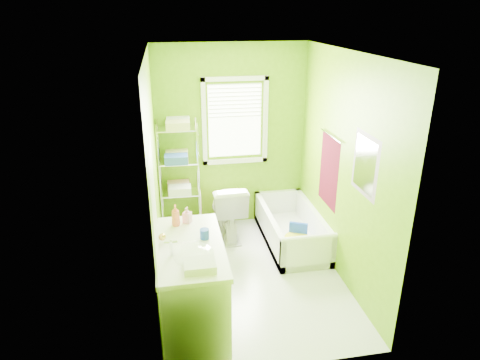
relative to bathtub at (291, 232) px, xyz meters
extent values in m
plane|color=silver|center=(-0.70, -0.67, -0.16)|extent=(2.90, 2.90, 0.00)
cube|color=#5B8B06|center=(-0.70, 0.78, 1.14)|extent=(2.10, 0.04, 2.60)
cube|color=#5B8B06|center=(-0.70, -2.12, 1.14)|extent=(2.10, 0.04, 2.60)
cube|color=#5B8B06|center=(-1.75, -0.67, 1.14)|extent=(0.04, 2.90, 2.60)
cube|color=#5B8B06|center=(0.35, -0.67, 1.14)|extent=(0.04, 2.90, 2.60)
cube|color=white|center=(-0.70, -0.67, 2.44)|extent=(2.10, 2.90, 0.04)
cube|color=white|center=(-0.65, 0.77, 1.39)|extent=(0.74, 0.01, 1.01)
cube|color=white|center=(-0.65, 0.75, 0.81)|extent=(0.92, 0.05, 0.06)
cube|color=white|center=(-0.65, 0.75, 1.97)|extent=(0.92, 0.05, 0.06)
cube|color=white|center=(-1.08, 0.75, 1.39)|extent=(0.06, 0.05, 1.22)
cube|color=white|center=(-0.22, 0.75, 1.39)|extent=(0.06, 0.05, 1.22)
cube|color=white|center=(-0.65, 0.74, 1.68)|extent=(0.72, 0.02, 0.50)
cube|color=white|center=(-1.74, -1.67, 0.84)|extent=(0.02, 0.80, 2.00)
sphere|color=gold|center=(-1.70, -1.34, 0.84)|extent=(0.07, 0.07, 0.07)
cube|color=#4A0815|center=(0.34, -0.32, 0.99)|extent=(0.02, 0.58, 0.90)
cylinder|color=silver|center=(0.32, -0.32, 1.44)|extent=(0.02, 0.62, 0.02)
cube|color=#CC5972|center=(0.34, -1.22, 1.39)|extent=(0.02, 0.54, 0.64)
cube|color=white|center=(0.33, -1.22, 1.39)|extent=(0.01, 0.44, 0.54)
cube|color=white|center=(0.00, 0.02, -0.10)|extent=(0.70, 1.51, 0.10)
cube|color=white|center=(-0.32, 0.02, 0.07)|extent=(0.07, 1.51, 0.45)
cube|color=white|center=(0.32, 0.02, 0.07)|extent=(0.07, 1.51, 0.45)
cube|color=white|center=(0.00, -0.69, 0.07)|extent=(0.70, 0.07, 0.45)
cube|color=white|center=(0.00, 0.74, 0.07)|extent=(0.70, 0.07, 0.45)
cylinder|color=white|center=(0.00, -0.69, 0.30)|extent=(0.70, 0.07, 0.07)
cylinder|color=#1339B4|center=(0.00, -0.25, -0.02)|extent=(0.35, 0.35, 0.06)
cylinder|color=yellow|center=(0.00, -0.25, 0.03)|extent=(0.33, 0.33, 0.05)
cube|color=#1339B4|center=(0.05, -0.13, 0.09)|extent=(0.24, 0.14, 0.22)
imported|color=white|center=(-0.84, 0.33, 0.26)|extent=(0.48, 0.82, 0.82)
cube|color=white|center=(-1.45, -1.41, 0.28)|extent=(0.60, 1.21, 0.88)
cube|color=white|center=(-1.45, -1.41, 0.75)|extent=(0.63, 1.24, 0.05)
ellipsoid|color=white|center=(-1.43, -1.57, 0.74)|extent=(0.42, 0.54, 0.15)
cylinder|color=silver|center=(-1.62, -1.57, 0.84)|extent=(0.03, 0.03, 0.16)
cylinder|color=silver|center=(-1.62, -1.57, 0.91)|extent=(0.12, 0.02, 0.02)
imported|color=#EE6446|center=(-1.56, -0.99, 0.89)|extent=(0.09, 0.09, 0.23)
imported|color=#E694C3|center=(-1.44, -0.95, 0.86)|extent=(0.11, 0.11, 0.17)
cylinder|color=#1940A8|center=(-1.30, -1.31, 0.82)|extent=(0.09, 0.09, 0.10)
cube|color=silver|center=(-1.39, -1.83, 0.81)|extent=(0.27, 0.21, 0.07)
cylinder|color=silver|center=(-1.72, 0.44, 0.66)|extent=(0.02, 0.02, 1.63)
cylinder|color=silver|center=(-1.71, 0.76, 0.66)|extent=(0.02, 0.02, 1.63)
cylinder|color=silver|center=(-1.20, 0.42, 0.66)|extent=(0.02, 0.02, 1.63)
cylinder|color=silver|center=(-1.19, 0.74, 0.66)|extent=(0.02, 0.02, 1.63)
cube|color=silver|center=(-1.46, 0.59, 0.00)|extent=(0.55, 0.35, 0.02)
cube|color=silver|center=(-1.46, 0.59, 0.46)|extent=(0.55, 0.35, 0.02)
cube|color=silver|center=(-1.46, 0.59, 0.92)|extent=(0.55, 0.35, 0.02)
cube|color=silver|center=(-1.46, 0.59, 1.37)|extent=(0.55, 0.35, 0.02)
cube|color=#D8CC84|center=(-1.44, 0.49, 1.44)|extent=(0.31, 0.21, 0.11)
cube|color=silver|center=(-1.43, 0.71, 1.44)|extent=(0.31, 0.21, 0.11)
cube|color=#2F58AB|center=(-1.49, 0.49, 0.98)|extent=(0.31, 0.21, 0.11)
cube|color=#D8CC84|center=(-1.47, 0.71, 0.98)|extent=(0.31, 0.21, 0.11)
cube|color=silver|center=(-1.46, 0.51, 0.52)|extent=(0.31, 0.21, 0.11)
cube|color=pink|center=(-1.47, 0.72, 0.52)|extent=(0.31, 0.21, 0.11)
cube|color=pink|center=(-1.19, 0.58, 0.20)|extent=(0.04, 0.29, 0.51)
camera|label=1|loc=(-1.60, -4.95, 2.85)|focal=32.00mm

